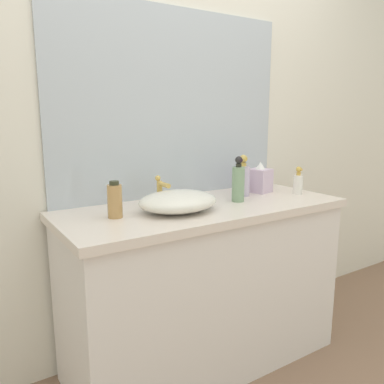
{
  "coord_description": "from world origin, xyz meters",
  "views": [
    {
      "loc": [
        -1.02,
        -1.17,
        1.31
      ],
      "look_at": [
        -0.02,
        0.37,
        0.94
      ],
      "focal_mm": 36.64,
      "sensor_mm": 36.0,
      "label": 1
    }
  ],
  "objects_px": {
    "sink_basin": "(178,201)",
    "tissue_box": "(260,179)",
    "soap_dispenser": "(298,183)",
    "lotion_bottle": "(243,179)",
    "perfume_bottle": "(115,200)",
    "spray_can": "(238,182)"
  },
  "relations": [
    {
      "from": "sink_basin",
      "to": "perfume_bottle",
      "type": "distance_m",
      "value": 0.3
    },
    {
      "from": "soap_dispenser",
      "to": "tissue_box",
      "type": "distance_m",
      "value": 0.21
    },
    {
      "from": "lotion_bottle",
      "to": "spray_can",
      "type": "bearing_deg",
      "value": -139.43
    },
    {
      "from": "perfume_bottle",
      "to": "lotion_bottle",
      "type": "bearing_deg",
      "value": 4.16
    },
    {
      "from": "soap_dispenser",
      "to": "lotion_bottle",
      "type": "relative_size",
      "value": 0.69
    },
    {
      "from": "lotion_bottle",
      "to": "perfume_bottle",
      "type": "bearing_deg",
      "value": -175.84
    },
    {
      "from": "lotion_bottle",
      "to": "tissue_box",
      "type": "bearing_deg",
      "value": 9.99
    },
    {
      "from": "sink_basin",
      "to": "lotion_bottle",
      "type": "height_order",
      "value": "lotion_bottle"
    },
    {
      "from": "perfume_bottle",
      "to": "tissue_box",
      "type": "distance_m",
      "value": 0.93
    },
    {
      "from": "tissue_box",
      "to": "sink_basin",
      "type": "bearing_deg",
      "value": -167.71
    },
    {
      "from": "sink_basin",
      "to": "spray_can",
      "type": "distance_m",
      "value": 0.37
    },
    {
      "from": "sink_basin",
      "to": "soap_dispenser",
      "type": "height_order",
      "value": "soap_dispenser"
    },
    {
      "from": "soap_dispenser",
      "to": "sink_basin",
      "type": "bearing_deg",
      "value": 178.59
    },
    {
      "from": "soap_dispenser",
      "to": "lotion_bottle",
      "type": "xyz_separation_m",
      "value": [
        -0.3,
        0.13,
        0.03
      ]
    },
    {
      "from": "soap_dispenser",
      "to": "spray_can",
      "type": "relative_size",
      "value": 0.67
    },
    {
      "from": "perfume_bottle",
      "to": "spray_can",
      "type": "height_order",
      "value": "spray_can"
    },
    {
      "from": "sink_basin",
      "to": "tissue_box",
      "type": "xyz_separation_m",
      "value": [
        0.64,
        0.14,
        0.03
      ]
    },
    {
      "from": "lotion_bottle",
      "to": "tissue_box",
      "type": "relative_size",
      "value": 1.3
    },
    {
      "from": "sink_basin",
      "to": "tissue_box",
      "type": "height_order",
      "value": "tissue_box"
    },
    {
      "from": "lotion_bottle",
      "to": "perfume_bottle",
      "type": "distance_m",
      "value": 0.78
    },
    {
      "from": "sink_basin",
      "to": "perfume_bottle",
      "type": "bearing_deg",
      "value": 169.08
    },
    {
      "from": "soap_dispenser",
      "to": "perfume_bottle",
      "type": "height_order",
      "value": "perfume_bottle"
    }
  ]
}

